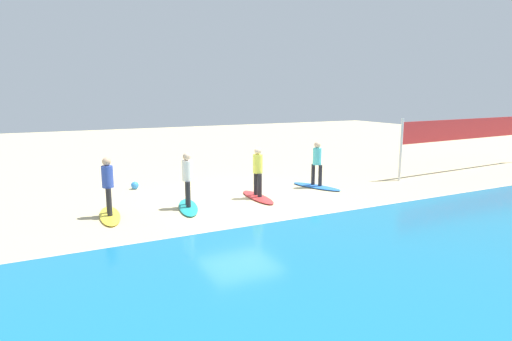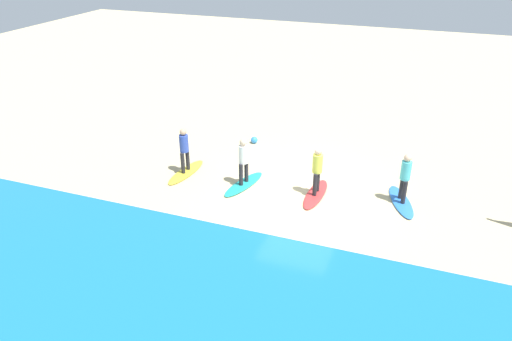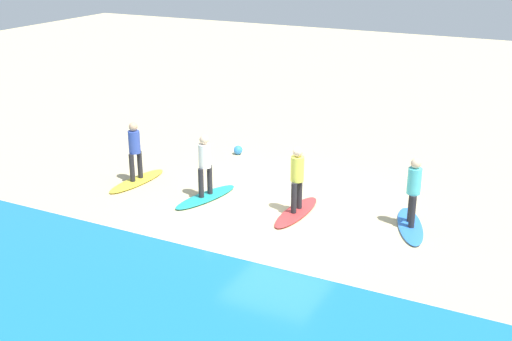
{
  "view_description": "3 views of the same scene",
  "coord_description": "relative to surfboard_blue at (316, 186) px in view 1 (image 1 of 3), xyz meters",
  "views": [
    {
      "loc": [
        5.87,
        12.74,
        3.52
      ],
      "look_at": [
        0.09,
        1.39,
        1.19
      ],
      "focal_mm": 30.22,
      "sensor_mm": 36.0,
      "label": 1
    },
    {
      "loc": [
        -3.47,
        13.92,
        8.05
      ],
      "look_at": [
        1.38,
        0.68,
        0.8
      ],
      "focal_mm": 33.82,
      "sensor_mm": 36.0,
      "label": 2
    },
    {
      "loc": [
        -6.14,
        13.57,
        6.57
      ],
      "look_at": [
        0.47,
        0.4,
        1.02
      ],
      "focal_mm": 44.96,
      "sensor_mm": 36.0,
      "label": 3
    }
  ],
  "objects": [
    {
      "name": "volleyball_net",
      "position": [
        -8.23,
        0.15,
        1.74
      ],
      "size": [
        9.08,
        0.67,
        2.5
      ],
      "color": "silver",
      "rests_on": "ground"
    },
    {
      "name": "surfboard_teal",
      "position": [
        5.2,
        0.65,
        0.0
      ],
      "size": [
        1.04,
        2.17,
        0.09
      ],
      "primitive_type": "ellipsoid",
      "rotation": [
        0.0,
        0.0,
        1.33
      ],
      "color": "teal",
      "rests_on": "ground"
    },
    {
      "name": "ground_plane",
      "position": [
        3.27,
        0.24,
        -0.04
      ],
      "size": [
        60.0,
        60.0,
        0.0
      ],
      "primitive_type": "plane",
      "color": "#CCB789"
    },
    {
      "name": "surfer_yellow",
      "position": [
        7.49,
        0.54,
        0.99
      ],
      "size": [
        0.32,
        0.46,
        1.64
      ],
      "color": "#232328",
      "rests_on": "surfboard_yellow"
    },
    {
      "name": "surfboard_red",
      "position": [
        2.71,
        0.47,
        0.0
      ],
      "size": [
        0.64,
        2.12,
        0.09
      ],
      "primitive_type": "ellipsoid",
      "rotation": [
        0.0,
        0.0,
        1.53
      ],
      "color": "red",
      "rests_on": "ground"
    },
    {
      "name": "surfer_red",
      "position": [
        2.71,
        0.47,
        0.99
      ],
      "size": [
        0.32,
        0.46,
        1.64
      ],
      "color": "#232328",
      "rests_on": "surfboard_red"
    },
    {
      "name": "surfboard_blue",
      "position": [
        0.0,
        0.0,
        0.0
      ],
      "size": [
        1.24,
        2.16,
        0.09
      ],
      "primitive_type": "ellipsoid",
      "rotation": [
        0.0,
        0.0,
        1.92
      ],
      "color": "blue",
      "rests_on": "ground"
    },
    {
      "name": "surfer_blue",
      "position": [
        0.0,
        0.0,
        0.99
      ],
      "size": [
        0.32,
        0.44,
        1.64
      ],
      "color": "#232328",
      "rests_on": "surfboard_blue"
    },
    {
      "name": "surfer_teal",
      "position": [
        5.2,
        0.65,
        0.99
      ],
      "size": [
        0.32,
        0.45,
        1.64
      ],
      "color": "#232328",
      "rests_on": "surfboard_teal"
    },
    {
      "name": "beach_ball",
      "position": [
        6.1,
        -2.82,
        0.1
      ],
      "size": [
        0.28,
        0.28,
        0.28
      ],
      "primitive_type": "sphere",
      "color": "#338CE5",
      "rests_on": "ground"
    },
    {
      "name": "surfboard_yellow",
      "position": [
        7.49,
        0.54,
        0.0
      ],
      "size": [
        0.75,
        2.14,
        0.09
      ],
      "primitive_type": "ellipsoid",
      "rotation": [
        0.0,
        0.0,
        1.48
      ],
      "color": "yellow",
      "rests_on": "ground"
    }
  ]
}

